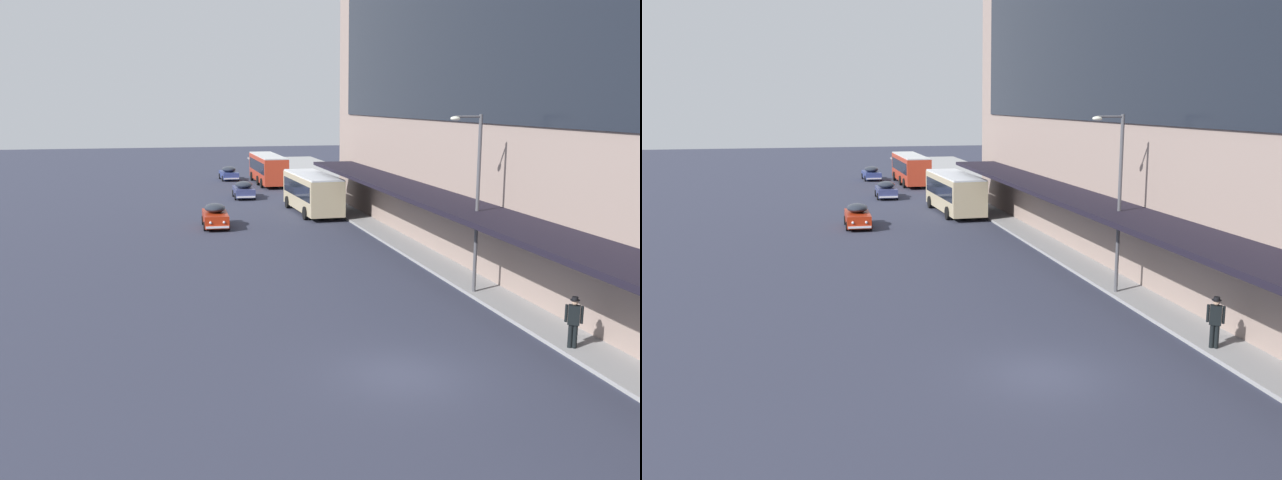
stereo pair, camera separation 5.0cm
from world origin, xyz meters
TOP-DOWN VIEW (x-y plane):
  - ground at (0.00, 0.00)m, footprint 240.00×240.00m
  - transit_bus_kerbside_front at (3.89, 54.68)m, footprint 2.82×11.13m
  - transit_bus_kerbside_rear at (4.21, 33.75)m, footprint 3.12×9.64m
  - sedan_far_back at (0.18, 59.68)m, footprint 1.99×4.60m
  - sedan_second_mid at (-3.75, 29.04)m, footprint 1.83×4.45m
  - sedan_lead_mid at (0.01, 43.93)m, footprint 1.95×4.33m
  - pedestrian_at_kerb at (6.47, 0.74)m, footprint 0.53×0.43m
  - street_lamp at (6.18, 8.53)m, footprint 1.50×0.28m

SIDE VIEW (x-z plane):
  - ground at x=0.00m, z-range 0.00..0.00m
  - sedan_far_back at x=0.18m, z-range -0.01..1.53m
  - sedan_lead_mid at x=0.01m, z-range -0.01..1.54m
  - sedan_second_mid at x=-3.75m, z-range -0.02..1.64m
  - pedestrian_at_kerb at x=6.47m, z-range 0.25..2.11m
  - transit_bus_kerbside_front at x=3.89m, z-range 0.23..3.33m
  - transit_bus_kerbside_rear at x=4.21m, z-range 0.24..3.33m
  - street_lamp at x=6.18m, z-range 0.73..8.71m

